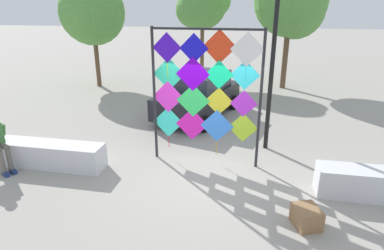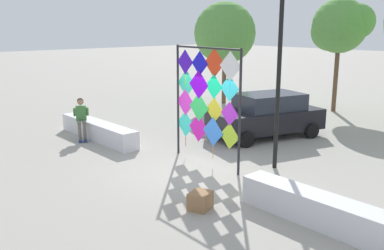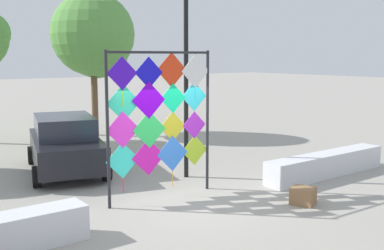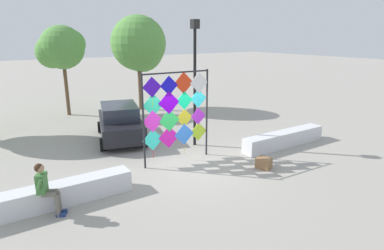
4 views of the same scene
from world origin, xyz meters
name	(u,v)px [view 3 (image 3 of 4)]	position (x,y,z in m)	size (l,w,h in m)	color
ground	(185,205)	(0.00, 0.00, 0.00)	(120.00, 120.00, 0.00)	#9E998E
plaza_ledge_right	(326,164)	(4.59, -0.21, 0.31)	(4.24, 0.62, 0.62)	silver
kite_display_rack	(160,114)	(-0.14, 0.77, 1.95)	(2.70, 0.15, 3.36)	#232328
parked_car	(65,144)	(-0.89, 4.49, 0.79)	(2.74, 4.35, 1.57)	black
cardboard_box_large	(303,196)	(2.11, -1.49, 0.19)	(0.42, 0.49, 0.38)	olive
lamp_post	(186,59)	(1.46, 1.96, 3.15)	(0.28, 0.28, 5.16)	black
tree_far_right	(94,38)	(2.53, 9.69, 3.93)	(3.33, 3.33, 5.75)	brown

